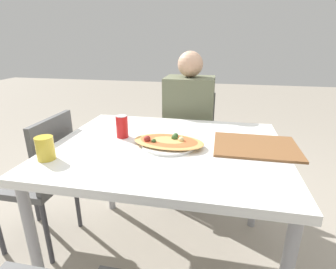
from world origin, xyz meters
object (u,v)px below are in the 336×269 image
person_seated (189,118)px  chair_far_seated (190,138)px  soda_can (122,127)px  dining_table (167,158)px  drink_glass (45,148)px  pizza_main (169,142)px  chair_side_left (42,174)px

person_seated → chair_far_seated: bearing=-90.0°
chair_far_seated → soda_can: soda_can is taller
dining_table → drink_glass: 0.60m
person_seated → pizza_main: bearing=88.5°
soda_can → drink_glass: soda_can is taller
person_seated → soda_can: size_ratio=9.68×
dining_table → soda_can: soda_can is taller
dining_table → chair_far_seated: bearing=88.1°
pizza_main → soda_can: soda_can is taller
drink_glass → chair_side_left: bearing=134.6°
dining_table → person_seated: bearing=87.8°
person_seated → soda_can: 0.71m
dining_table → chair_side_left: 0.81m
drink_glass → pizza_main: bearing=27.4°
person_seated → drink_glass: 1.12m
chair_far_seated → pizza_main: 0.86m
dining_table → chair_far_seated: 0.83m
chair_far_seated → soda_can: size_ratio=6.98×
chair_side_left → chair_far_seated: bearing=-45.4°
pizza_main → soda_can: 0.29m
chair_side_left → dining_table: bearing=-90.4°
soda_can → drink_glass: size_ratio=1.14×
chair_side_left → drink_glass: bearing=-135.4°
chair_side_left → person_seated: 1.09m
chair_far_seated → soda_can: bearing=68.0°
pizza_main → drink_glass: (-0.52, -0.27, 0.03)m
chair_side_left → person_seated: bearing=-49.7°
chair_far_seated → person_seated: 0.24m
soda_can → chair_far_seated: bearing=68.0°
person_seated → drink_glass: bearing=61.1°
chair_side_left → drink_glass: size_ratio=7.99×
chair_far_seated → pizza_main: chair_far_seated is taller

